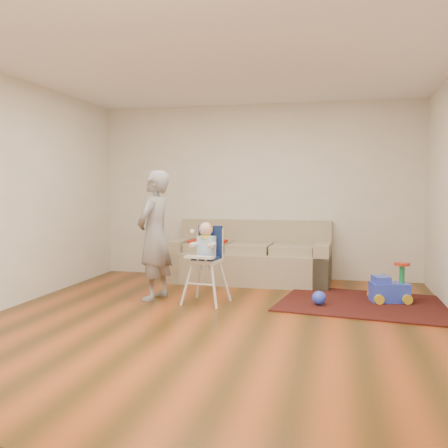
% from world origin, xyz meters
% --- Properties ---
extents(ground, '(5.50, 5.50, 0.00)m').
position_xyz_m(ground, '(0.00, 0.00, 0.00)').
color(ground, '#452B0D').
rests_on(ground, ground).
extents(room_envelope, '(5.04, 5.52, 2.72)m').
position_xyz_m(room_envelope, '(0.00, 0.53, 1.88)').
color(room_envelope, white).
rests_on(room_envelope, ground).
extents(sofa, '(2.38, 1.05, 0.91)m').
position_xyz_m(sofa, '(-0.02, 2.30, 0.45)').
color(sofa, tan).
rests_on(sofa, ground).
extents(side_table, '(0.44, 0.44, 0.44)m').
position_xyz_m(side_table, '(-0.84, 2.36, 0.22)').
color(side_table, black).
rests_on(side_table, ground).
extents(area_rug, '(2.25, 1.83, 0.02)m').
position_xyz_m(area_rug, '(1.61, 1.15, 0.01)').
color(area_rug, black).
rests_on(area_rug, ground).
extents(ride_on_toy, '(0.50, 0.40, 0.48)m').
position_xyz_m(ride_on_toy, '(1.87, 1.30, 0.26)').
color(ride_on_toy, blue).
rests_on(ride_on_toy, area_rug).
extents(toy_ball, '(0.17, 0.17, 0.17)m').
position_xyz_m(toy_ball, '(1.04, 0.93, 0.10)').
color(toy_ball, blue).
rests_on(toy_ball, area_rug).
extents(high_chair, '(0.53, 0.53, 1.00)m').
position_xyz_m(high_chair, '(-0.31, 0.79, 0.48)').
color(high_chair, silver).
rests_on(high_chair, ground).
extents(adult, '(0.48, 0.65, 1.62)m').
position_xyz_m(adult, '(-1.00, 0.87, 0.81)').
color(adult, gray).
rests_on(adult, ground).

